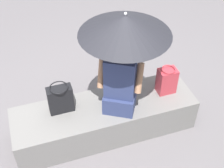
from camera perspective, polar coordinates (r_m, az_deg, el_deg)
ground_plane at (r=3.93m, az=-1.26°, el=-8.30°), size 14.00×14.00×0.00m
stone_bench at (r=3.77m, az=-1.30°, el=-6.23°), size 2.12×0.62×0.42m
person_seated at (r=3.33m, az=1.47°, el=0.31°), size 0.51×0.41×0.90m
parasol at (r=3.03m, az=2.42°, el=10.57°), size 0.92×0.92×1.16m
handbag_black at (r=3.50m, az=-9.32°, el=-2.68°), size 0.27×0.20×0.35m
tote_bag_canvas at (r=3.74m, az=9.86°, el=0.63°), size 0.21×0.16×0.34m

